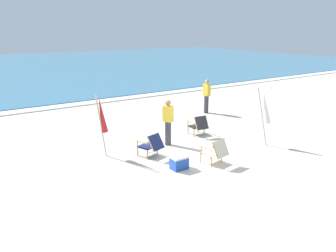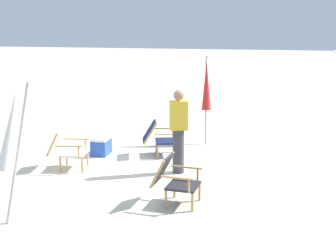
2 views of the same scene
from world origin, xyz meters
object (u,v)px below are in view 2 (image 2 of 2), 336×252
umbrella_furled_white (11,132)px  person_near_chairs (178,131)px  beach_chair_front_left (66,148)px  cooler_box (101,145)px  beach_chair_front_right (174,178)px  beach_chair_back_left (159,137)px  umbrella_furled_red (206,86)px

umbrella_furled_white → person_near_chairs: umbrella_furled_white is taller
beach_chair_front_left → cooler_box: beach_chair_front_left is taller
cooler_box → beach_chair_front_left: bearing=-16.7°
beach_chair_front_left → cooler_box: (-1.11, 0.33, -0.22)m
cooler_box → beach_chair_front_right: bearing=41.1°
person_near_chairs → cooler_box: bearing=-114.9°
beach_chair_front_left → beach_chair_front_right: (1.34, 2.47, -0.00)m
beach_chair_front_right → beach_chair_back_left: (-2.64, -0.87, -0.00)m
beach_chair_front_right → beach_chair_front_left: bearing=-118.5°
person_near_chairs → beach_chair_front_right: bearing=8.2°
beach_chair_back_left → person_near_chairs: 1.32m
beach_chair_back_left → cooler_box: beach_chair_back_left is taller
beach_chair_front_left → umbrella_furled_red: 3.68m
beach_chair_front_left → umbrella_furled_red: umbrella_furled_red is taller
beach_chair_back_left → umbrella_furled_white: umbrella_furled_white is taller
beach_chair_front_right → person_near_chairs: (-1.57, -0.23, 0.41)m
beach_chair_back_left → cooler_box: bearing=-81.4°
umbrella_furled_red → cooler_box: size_ratio=4.32×
umbrella_furled_white → beach_chair_front_left: bearing=-171.9°
beach_chair_front_left → beach_chair_back_left: size_ratio=0.90×
umbrella_furled_red → cooler_box: bearing=-55.5°
beach_chair_front_right → umbrella_furled_white: 2.60m
beach_chair_back_left → cooler_box: size_ratio=1.85×
person_near_chairs → cooler_box: person_near_chairs is taller
beach_chair_front_left → person_near_chairs: person_near_chairs is taller
beach_chair_front_left → person_near_chairs: bearing=95.7°
umbrella_furled_white → cooler_box: umbrella_furled_white is taller
beach_chair_front_left → beach_chair_back_left: 2.06m
beach_chair_front_left → beach_chair_front_right: size_ratio=1.02×
beach_chair_back_left → cooler_box: 1.30m
umbrella_furled_white → person_near_chairs: size_ratio=1.28×
beach_chair_front_left → umbrella_furled_white: size_ratio=0.39×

